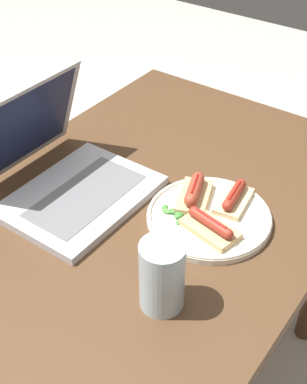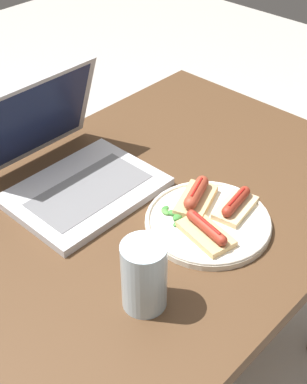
# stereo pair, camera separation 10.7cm
# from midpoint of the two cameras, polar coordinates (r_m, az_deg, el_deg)

# --- Properties ---
(desk) EXTENTS (1.37, 0.75, 0.71)m
(desk) POSITION_cam_midpoint_polar(r_m,az_deg,el_deg) (1.12, -2.82, -8.30)
(desk) COLOR #4C331E
(desk) RESTS_ON ground_plane
(laptop) EXTENTS (0.32, 0.32, 0.23)m
(laptop) POSITION_cam_midpoint_polar(r_m,az_deg,el_deg) (1.17, -6.26, 2.26)
(laptop) COLOR #B7B7BC
(laptop) RESTS_ON desk
(plate) EXTENTS (0.26, 0.26, 0.02)m
(plate) POSITION_cam_midpoint_polar(r_m,az_deg,el_deg) (1.09, 8.65, -3.27)
(plate) COLOR silver
(plate) RESTS_ON desk
(sausage_toast_left) EXTENTS (0.13, 0.10, 0.05)m
(sausage_toast_left) POSITION_cam_midpoint_polar(r_m,az_deg,el_deg) (1.12, 7.32, -0.61)
(sausage_toast_left) COLOR tan
(sausage_toast_left) RESTS_ON plate
(sausage_toast_middle) EXTENTS (0.11, 0.07, 0.04)m
(sausage_toast_middle) POSITION_cam_midpoint_polar(r_m,az_deg,el_deg) (1.12, 11.50, -1.45)
(sausage_toast_middle) COLOR #D6B784
(sausage_toast_middle) RESTS_ON plate
(sausage_toast_right) EXTENTS (0.08, 0.12, 0.04)m
(sausage_toast_right) POSITION_cam_midpoint_polar(r_m,az_deg,el_deg) (1.05, 8.57, -4.27)
(sausage_toast_right) COLOR tan
(sausage_toast_right) RESTS_ON plate
(salad_pile) EXTENTS (0.04, 0.06, 0.01)m
(salad_pile) POSITION_cam_midpoint_polar(r_m,az_deg,el_deg) (1.09, 4.99, -2.53)
(salad_pile) COLOR #387A33
(salad_pile) RESTS_ON plate
(drinking_glass) EXTENTS (0.08, 0.08, 0.13)m
(drinking_glass) POSITION_cam_midpoint_polar(r_m,az_deg,el_deg) (0.90, 2.45, -9.07)
(drinking_glass) COLOR silver
(drinking_glass) RESTS_ON desk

